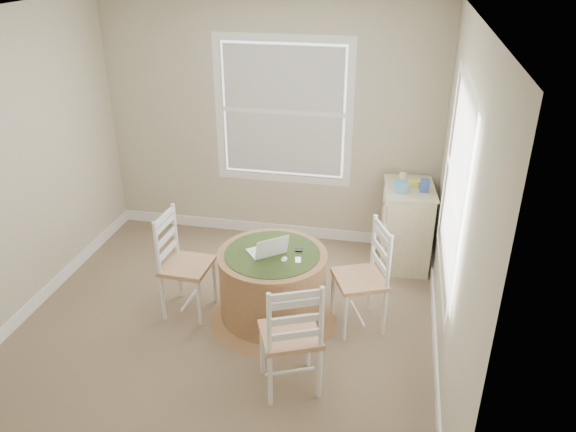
% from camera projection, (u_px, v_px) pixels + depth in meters
% --- Properties ---
extents(room, '(3.64, 3.64, 2.64)m').
position_uv_depth(room, '(243.00, 185.00, 4.46)').
color(room, '#8D7659').
rests_on(room, ground).
extents(round_table, '(1.12, 1.12, 0.67)m').
position_uv_depth(round_table, '(273.00, 283.00, 4.88)').
color(round_table, '#996E44').
rests_on(round_table, ground).
extents(chair_left, '(0.42, 0.44, 0.95)m').
position_uv_depth(chair_left, '(187.00, 265.00, 4.94)').
color(chair_left, white).
rests_on(chair_left, ground).
extents(chair_near, '(0.54, 0.53, 0.95)m').
position_uv_depth(chair_near, '(290.00, 334.00, 4.08)').
color(chair_near, white).
rests_on(chair_near, ground).
extents(chair_right, '(0.53, 0.54, 0.95)m').
position_uv_depth(chair_right, '(360.00, 279.00, 4.74)').
color(chair_right, white).
rests_on(chair_right, ground).
extents(laptop, '(0.39, 0.38, 0.21)m').
position_uv_depth(laptop, '(267.00, 250.00, 4.74)').
color(laptop, white).
rests_on(laptop, round_table).
extents(mouse, '(0.07, 0.09, 0.03)m').
position_uv_depth(mouse, '(284.00, 259.00, 4.65)').
color(mouse, white).
rests_on(mouse, round_table).
extents(phone, '(0.06, 0.10, 0.02)m').
position_uv_depth(phone, '(298.00, 261.00, 4.64)').
color(phone, '#B7BABF').
rests_on(phone, round_table).
extents(keys, '(0.07, 0.06, 0.02)m').
position_uv_depth(keys, '(299.00, 251.00, 4.78)').
color(keys, black).
rests_on(keys, round_table).
extents(corner_chest, '(0.56, 0.69, 0.87)m').
position_uv_depth(corner_chest, '(406.00, 226.00, 5.71)').
color(corner_chest, beige).
rests_on(corner_chest, ground).
extents(tissue_box, '(0.13, 0.13, 0.10)m').
position_uv_depth(tissue_box, '(400.00, 187.00, 5.38)').
color(tissue_box, '#559CC4').
rests_on(tissue_box, corner_chest).
extents(box_yellow, '(0.16, 0.11, 0.06)m').
position_uv_depth(box_yellow, '(416.00, 183.00, 5.53)').
color(box_yellow, '#CDCD48').
rests_on(box_yellow, corner_chest).
extents(box_blue, '(0.09, 0.09, 0.12)m').
position_uv_depth(box_blue, '(426.00, 186.00, 5.38)').
color(box_blue, '#364FA4').
rests_on(box_blue, corner_chest).
extents(cup_cream, '(0.07, 0.07, 0.09)m').
position_uv_depth(cup_cream, '(402.00, 177.00, 5.64)').
color(cup_cream, beige).
rests_on(cup_cream, corner_chest).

